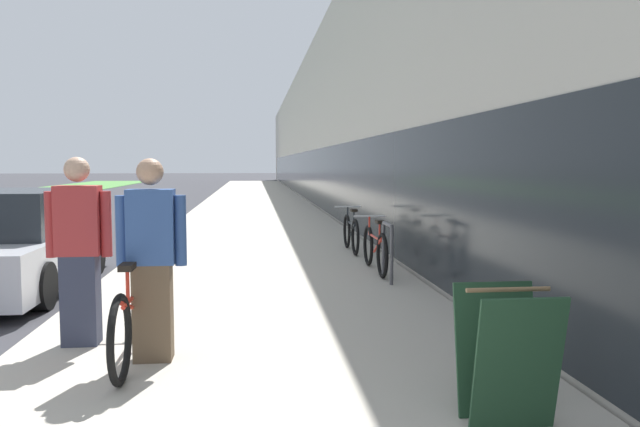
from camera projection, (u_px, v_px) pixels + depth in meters
The scene contains 10 objects.
sidewalk_slab at pixel (256, 206), 25.33m from camera, with size 4.64×70.00×0.11m.
storefront_facade at pixel (391, 134), 33.76m from camera, with size 10.01×70.00×6.83m.
tandem_bicycle at pixel (142, 308), 5.67m from camera, with size 0.52×2.59×0.89m.
person_rider at pixel (152, 260), 5.32m from camera, with size 0.59×0.23×1.74m.
person_bystander at pixel (79, 251), 5.78m from camera, with size 0.60×0.23×1.75m.
bike_rack_hoop at pixel (387, 246), 8.94m from camera, with size 0.05×0.60×0.84m.
cruiser_bike_nearest at pixel (375, 249), 9.76m from camera, with size 0.52×1.81×0.85m.
cruiser_bike_middle at pixel (351, 233), 11.97m from camera, with size 0.52×1.71×0.85m.
sandwich_board_sign at pixel (507, 355), 4.05m from camera, with size 0.56×0.56×0.90m.
parked_sedan_curbside at pixel (13, 246), 8.79m from camera, with size 1.81×4.25×1.42m.
Camera 1 is at (6.03, -4.40, 1.80)m, focal length 35.00 mm.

